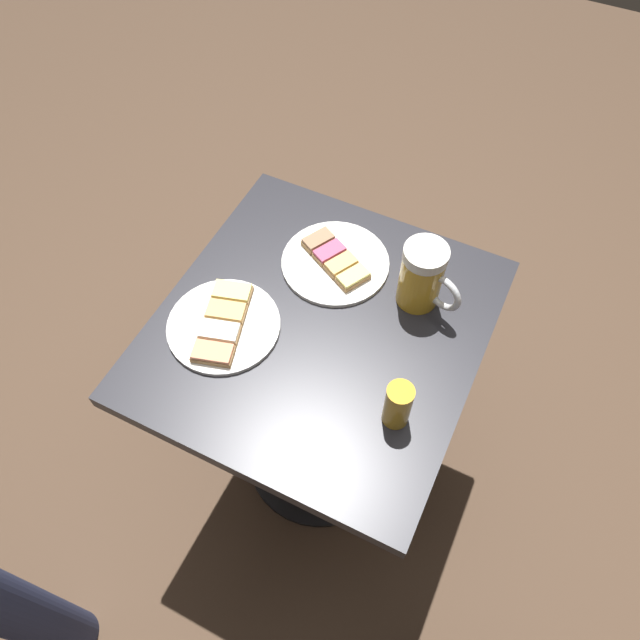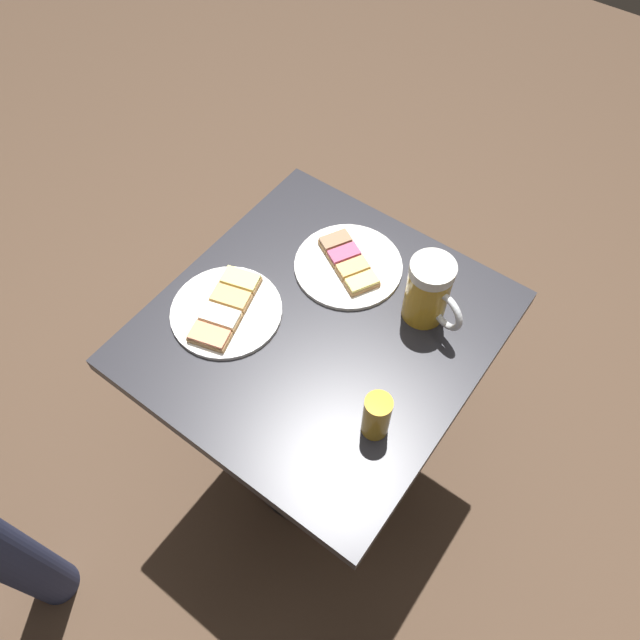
% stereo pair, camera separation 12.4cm
% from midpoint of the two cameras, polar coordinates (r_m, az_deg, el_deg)
% --- Properties ---
extents(ground_plane, '(6.00, 6.00, 0.00)m').
position_cam_midpoint_polar(ground_plane, '(1.90, 1.90, -12.75)').
color(ground_plane, '#4C3828').
extents(cafe_table, '(0.66, 0.69, 0.73)m').
position_cam_midpoint_polar(cafe_table, '(1.41, 2.52, -4.69)').
color(cafe_table, black).
rests_on(cafe_table, ground_plane).
extents(plate_near, '(0.24, 0.24, 0.03)m').
position_cam_midpoint_polar(plate_near, '(1.27, -6.13, 0.74)').
color(plate_near, white).
rests_on(plate_near, cafe_table).
extents(plate_far, '(0.24, 0.24, 0.03)m').
position_cam_midpoint_polar(plate_far, '(1.34, 5.34, 5.05)').
color(plate_far, white).
rests_on(plate_far, cafe_table).
extents(beer_mug, '(0.14, 0.09, 0.16)m').
position_cam_midpoint_polar(beer_mug, '(1.24, 13.11, 2.39)').
color(beer_mug, gold).
rests_on(beer_mug, cafe_table).
extents(beer_glass_small, '(0.05, 0.05, 0.11)m').
position_cam_midpoint_polar(beer_glass_small, '(1.10, 8.61, -9.22)').
color(beer_glass_small, gold).
rests_on(beer_glass_small, cafe_table).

